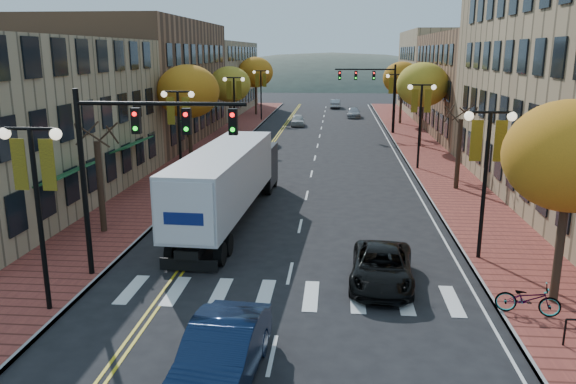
% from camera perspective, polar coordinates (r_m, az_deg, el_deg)
% --- Properties ---
extents(ground, '(200.00, 200.00, 0.00)m').
position_cam_1_polar(ground, '(18.07, -0.88, -13.05)').
color(ground, black).
rests_on(ground, ground).
extents(sidewalk_left, '(4.00, 85.00, 0.15)m').
position_cam_1_polar(sidewalk_left, '(50.32, -7.37, 4.63)').
color(sidewalk_left, brown).
rests_on(sidewalk_left, ground).
extents(sidewalk_right, '(4.00, 85.00, 0.15)m').
position_cam_1_polar(sidewalk_right, '(49.73, 13.41, 4.25)').
color(sidewalk_right, brown).
rests_on(sidewalk_right, ground).
extents(building_left_mid, '(12.00, 24.00, 11.00)m').
position_cam_1_polar(building_left_mid, '(55.31, -15.04, 10.78)').
color(building_left_mid, brown).
rests_on(building_left_mid, ground).
extents(building_left_far, '(12.00, 26.00, 9.50)m').
position_cam_1_polar(building_left_far, '(79.30, -8.84, 11.40)').
color(building_left_far, '#9E8966').
rests_on(building_left_far, ground).
extents(building_right_mid, '(15.00, 24.00, 10.00)m').
position_cam_1_polar(building_right_mid, '(60.48, 21.45, 10.06)').
color(building_right_mid, brown).
rests_on(building_right_mid, ground).
extents(building_right_far, '(15.00, 20.00, 11.00)m').
position_cam_1_polar(building_right_far, '(81.80, 17.19, 11.56)').
color(building_right_far, '#9E8966').
rests_on(building_right_far, ground).
extents(tree_left_a, '(0.28, 0.28, 4.20)m').
position_cam_1_polar(tree_left_a, '(26.93, -18.50, 0.49)').
color(tree_left_a, '#382619').
rests_on(tree_left_a, sidewalk_left).
extents(tree_left_b, '(4.48, 4.48, 7.21)m').
position_cam_1_polar(tree_left_b, '(41.49, -10.10, 10.01)').
color(tree_left_b, '#382619').
rests_on(tree_left_b, sidewalk_left).
extents(tree_left_c, '(4.16, 4.16, 6.69)m').
position_cam_1_polar(tree_left_c, '(57.09, -5.92, 10.81)').
color(tree_left_c, '#382619').
rests_on(tree_left_c, sidewalk_left).
extents(tree_left_d, '(4.61, 4.61, 7.42)m').
position_cam_1_polar(tree_left_d, '(74.81, -3.32, 12.04)').
color(tree_left_d, '#382619').
rests_on(tree_left_d, sidewalk_left).
extents(tree_right_a, '(4.16, 4.16, 6.69)m').
position_cam_1_polar(tree_right_a, '(19.70, 26.81, 3.25)').
color(tree_right_a, '#382619').
rests_on(tree_right_a, sidewalk_right).
extents(tree_right_b, '(0.28, 0.28, 4.20)m').
position_cam_1_polar(tree_right_b, '(35.29, 16.92, 3.70)').
color(tree_right_b, '#382619').
rests_on(tree_right_b, sidewalk_right).
extents(tree_right_c, '(4.48, 4.48, 7.21)m').
position_cam_1_polar(tree_right_c, '(50.61, 13.51, 10.54)').
color(tree_right_c, '#382619').
rests_on(tree_right_c, sidewalk_right).
extents(tree_right_d, '(4.35, 4.35, 7.00)m').
position_cam_1_polar(tree_right_d, '(66.47, 11.51, 11.27)').
color(tree_right_d, '#382619').
rests_on(tree_right_d, sidewalk_right).
extents(lamp_left_a, '(1.96, 0.36, 6.05)m').
position_cam_1_polar(lamp_left_a, '(18.85, -24.25, 0.73)').
color(lamp_left_a, black).
rests_on(lamp_left_a, ground).
extents(lamp_left_b, '(1.96, 0.36, 6.05)m').
position_cam_1_polar(lamp_left_b, '(33.51, -11.03, 7.06)').
color(lamp_left_b, black).
rests_on(lamp_left_b, ground).
extents(lamp_left_c, '(1.96, 0.36, 6.05)m').
position_cam_1_polar(lamp_left_c, '(50.98, -5.49, 9.58)').
color(lamp_left_c, black).
rests_on(lamp_left_c, ground).
extents(lamp_left_d, '(1.96, 0.36, 6.05)m').
position_cam_1_polar(lamp_left_d, '(68.72, -2.77, 10.78)').
color(lamp_left_d, black).
rests_on(lamp_left_d, ground).
extents(lamp_right_a, '(1.96, 0.36, 6.05)m').
position_cam_1_polar(lamp_right_a, '(23.10, 19.56, 3.43)').
color(lamp_right_a, black).
rests_on(lamp_right_a, ground).
extents(lamp_right_b, '(1.96, 0.36, 6.05)m').
position_cam_1_polar(lamp_right_b, '(40.61, 13.33, 8.13)').
color(lamp_right_b, black).
rests_on(lamp_right_b, ground).
extents(lamp_right_c, '(1.96, 0.36, 6.05)m').
position_cam_1_polar(lamp_right_c, '(58.42, 10.84, 9.97)').
color(lamp_right_c, black).
rests_on(lamp_right_c, ground).
extents(traffic_mast_near, '(6.10, 0.35, 7.00)m').
position_cam_1_polar(traffic_mast_near, '(20.56, -15.47, 4.28)').
color(traffic_mast_near, black).
rests_on(traffic_mast_near, ground).
extents(traffic_mast_far, '(6.10, 0.34, 7.00)m').
position_cam_1_polar(traffic_mast_far, '(58.21, 8.86, 10.66)').
color(traffic_mast_far, black).
rests_on(traffic_mast_far, ground).
extents(semi_truck, '(3.13, 15.28, 3.79)m').
position_cam_1_polar(semi_truck, '(27.91, -5.87, 1.55)').
color(semi_truck, black).
rests_on(semi_truck, ground).
extents(navy_sedan, '(2.04, 5.00, 1.61)m').
position_cam_1_polar(navy_sedan, '(14.85, -6.80, -16.07)').
color(navy_sedan, '#0D1A35').
rests_on(navy_sedan, ground).
extents(black_suv, '(2.57, 4.93, 1.32)m').
position_cam_1_polar(black_suv, '(20.78, 9.52, -7.52)').
color(black_suv, black).
rests_on(black_suv, ground).
extents(car_far_white, '(1.76, 3.86, 1.28)m').
position_cam_1_polar(car_far_white, '(64.45, 0.97, 7.31)').
color(car_far_white, silver).
rests_on(car_far_white, ground).
extents(car_far_silver, '(1.70, 4.15, 1.20)m').
position_cam_1_polar(car_far_silver, '(73.19, 6.68, 8.00)').
color(car_far_silver, '#96979D').
rests_on(car_far_silver, ground).
extents(car_far_oncoming, '(1.54, 4.10, 1.34)m').
position_cam_1_polar(car_far_oncoming, '(85.07, 4.84, 8.93)').
color(car_far_oncoming, '#9B9CA2').
rests_on(car_far_oncoming, ground).
extents(bicycle, '(2.05, 1.10, 1.03)m').
position_cam_1_polar(bicycle, '(19.55, 23.19, -9.94)').
color(bicycle, gray).
rests_on(bicycle, sidewalk_right).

